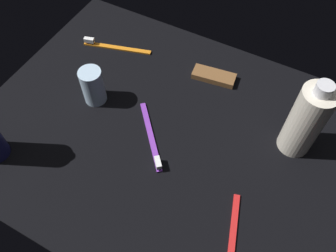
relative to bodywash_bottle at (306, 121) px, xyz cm
name	(u,v)px	position (x,y,z in cm)	size (l,w,h in cm)	color
ground_plane	(168,135)	(24.91, 10.20, -9.47)	(84.00, 64.00, 1.20)	black
bodywash_bottle	(306,121)	(0.00, 0.00, 0.00)	(6.76, 6.76, 19.41)	silver
deodorant_stick	(93,86)	(44.45, 9.48, -4.38)	(5.12, 5.12, 8.99)	silver
toothbrush_purple	(152,139)	(27.19, 13.40, -8.27)	(12.82, 14.28, 2.10)	purple
toothbrush_red	(232,246)	(3.37, 26.31, -8.27)	(6.19, 17.62, 2.10)	red
toothbrush_orange	(113,46)	(50.27, -6.72, -8.27)	(17.62, 6.19, 2.10)	orange
snack_bar_brown	(214,76)	(22.67, -9.40, -8.12)	(10.40, 4.00, 1.50)	brown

